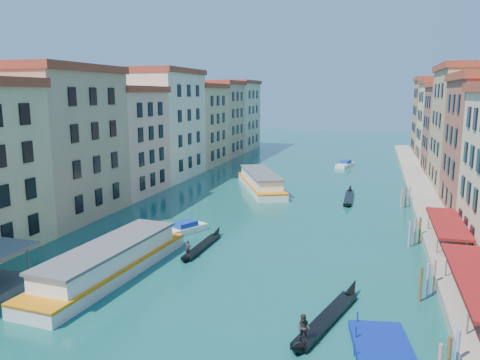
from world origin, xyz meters
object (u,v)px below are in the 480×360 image
Objects in this scene: gondola_fore at (202,245)px; vaporetto_far at (261,181)px; blue_dock at (381,344)px; vaporetto_near at (110,261)px; gondola_right at (326,317)px.

vaporetto_far is at bearing 94.45° from gondola_fore.
gondola_fore is 23.83m from blue_dock.
vaporetto_near reaches higher than gondola_fore.
gondola_fore is at bearing 64.33° from vaporetto_near.
gondola_right is (19.82, -3.71, -0.86)m from vaporetto_near.
blue_dock is at bearing -92.28° from vaporetto_far.
blue_dock is at bearing -10.01° from vaporetto_near.
gondola_fore is 0.89× the size of gondola_right.
blue_dock is at bearing -37.78° from gondola_fore.
gondola_right is at bearing 140.36° from blue_dock.
vaporetto_near is 1.64× the size of gondola_right.
vaporetto_far is 1.87× the size of gondola_fore.
gondola_fore is at bearing 154.42° from gondola_right.
vaporetto_near reaches higher than gondola_right.
vaporetto_far is at bearing 88.65° from vaporetto_near.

